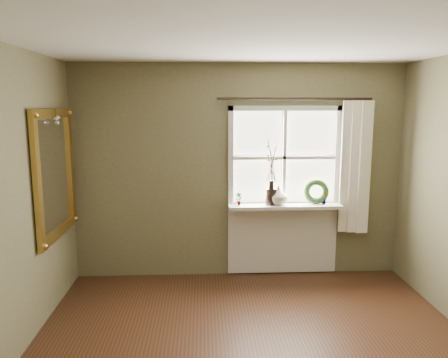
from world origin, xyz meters
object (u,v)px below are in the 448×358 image
at_px(cream_vase, 278,195).
at_px(gilt_mirror, 55,173).
at_px(wreath, 316,194).
at_px(dark_jug, 271,197).

bearing_deg(cream_vase, gilt_mirror, -166.75).
relative_size(wreath, gilt_mirror, 0.23).
xyz_separation_m(dark_jug, gilt_mirror, (-2.35, -0.57, 0.39)).
distance_m(cream_vase, gilt_mirror, 2.53).
bearing_deg(dark_jug, gilt_mirror, -166.27).
xyz_separation_m(dark_jug, wreath, (0.56, 0.04, 0.02)).
distance_m(dark_jug, wreath, 0.56).
xyz_separation_m(dark_jug, cream_vase, (0.09, 0.00, 0.02)).
bearing_deg(gilt_mirror, wreath, 11.92).
bearing_deg(dark_jug, wreath, 4.09).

